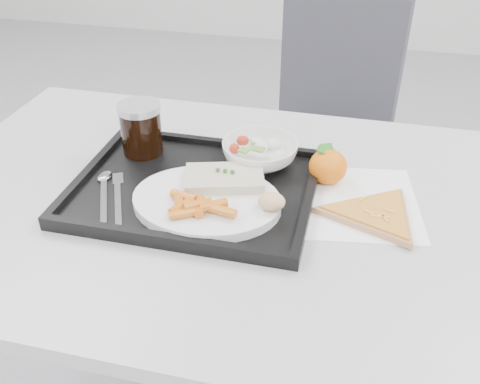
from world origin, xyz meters
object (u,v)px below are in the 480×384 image
Objects in this scene: chair at (331,122)px; table at (226,226)px; tray at (195,189)px; tangerine at (328,166)px; salad_bowl at (260,153)px; dinner_plate at (207,201)px; pizza_slice at (375,214)px; cola_glass at (141,128)px.

table is at bearing -100.05° from chair.
chair is 0.85m from tray.
table is 0.10m from tray.
tangerine is at bearing -86.80° from chair.
chair is 12.35× the size of tangerine.
table is at bearing -109.75° from salad_bowl.
pizza_slice is at bearing 9.68° from dinner_plate.
table is 0.11m from dinner_plate.
chair is 3.44× the size of dinner_plate.
table is 15.93× the size of tangerine.
dinner_plate is at bearing -111.29° from table.
chair is at bearing 79.24° from dinner_plate.
salad_bowl reaches higher than table.
chair is 0.74m from tangerine.
cola_glass is 0.50m from pizza_slice.
cola_glass reaches higher than dinner_plate.
salad_bowl is (0.06, 0.17, 0.01)m from dinner_plate.
chair is 0.82m from cola_glass.
salad_bowl is at bearing -98.30° from chair.
cola_glass reaches higher than table.
dinner_plate is 2.50× the size of cola_glass.
tray is at bearing -104.27° from chair.
salad_bowl is 0.14m from tangerine.
tangerine is (0.04, -0.70, 0.25)m from chair.
tray is at bearing 179.20° from pizza_slice.
chair is at bearing 81.70° from salad_bowl.
dinner_plate is 3.58× the size of tangerine.
table is at bearing 179.81° from pizza_slice.
pizza_slice is (0.23, -0.12, -0.03)m from salad_bowl.
table is at bearing -27.17° from cola_glass.
chair is 0.73m from salad_bowl.
cola_glass is at bearing 139.77° from dinner_plate.
salad_bowl is 1.41× the size of cola_glass.
cola_glass is at bearing 167.54° from pizza_slice.
cola_glass is at bearing -177.38° from salad_bowl.
pizza_slice is at bearing -26.69° from salad_bowl.
tangerine is (0.39, -0.00, -0.04)m from cola_glass.
pizza_slice is (0.48, -0.11, -0.06)m from cola_glass.
tray reaches higher than pizza_slice.
salad_bowl is at bearing 47.80° from tray.
table is 4.90× the size of pizza_slice.
chair reaches higher than salad_bowl.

